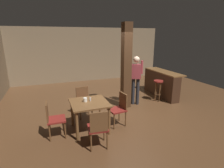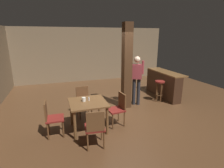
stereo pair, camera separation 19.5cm
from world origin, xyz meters
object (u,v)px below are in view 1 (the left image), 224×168
(napkin_cup, at_px, (85,100))
(standing_person, at_px, (136,77))
(bar_stool_near, at_px, (158,86))
(salt_shaker, at_px, (90,99))
(dining_table, at_px, (89,107))
(chair_west, at_px, (53,118))
(chair_north, at_px, (83,100))
(chair_south, at_px, (98,127))
(bar_counter, at_px, (161,83))
(chair_east, at_px, (119,107))

(napkin_cup, xyz_separation_m, standing_person, (2.02, 1.10, 0.18))
(standing_person, height_order, bar_stool_near, standing_person)
(bar_stool_near, bearing_deg, salt_shaker, -158.92)
(dining_table, relative_size, chair_west, 1.04)
(chair_west, xyz_separation_m, standing_person, (2.84, 1.20, 0.50))
(chair_north, distance_m, napkin_cup, 0.86)
(chair_north, relative_size, napkin_cup, 8.70)
(chair_south, height_order, bar_stool_near, chair_south)
(dining_table, relative_size, chair_south, 1.04)
(dining_table, height_order, chair_west, chair_west)
(salt_shaker, distance_m, standing_person, 2.20)
(bar_counter, bearing_deg, chair_north, -166.92)
(dining_table, relative_size, chair_east, 1.04)
(dining_table, relative_size, bar_counter, 0.49)
(napkin_cup, bearing_deg, chair_east, -5.01)
(chair_north, bearing_deg, standing_person, 9.16)
(dining_table, height_order, bar_counter, bar_counter)
(napkin_cup, distance_m, standing_person, 2.31)
(dining_table, relative_size, napkin_cup, 9.05)
(chair_south, xyz_separation_m, bar_stool_near, (2.89, 2.00, 0.08))
(chair_south, relative_size, chair_north, 1.00)
(chair_west, bearing_deg, bar_counter, 21.45)
(chair_east, relative_size, napkin_cup, 8.70)
(chair_north, relative_size, bar_counter, 0.47)
(chair_east, distance_m, bar_counter, 3.01)
(chair_south, bearing_deg, dining_table, 89.23)
(chair_south, bearing_deg, chair_east, 44.57)
(dining_table, distance_m, bar_stool_near, 3.11)
(dining_table, bearing_deg, salt_shaker, 57.52)
(dining_table, distance_m, napkin_cup, 0.21)
(chair_south, xyz_separation_m, salt_shaker, (0.06, 0.91, 0.31))
(chair_east, xyz_separation_m, salt_shaker, (-0.78, 0.08, 0.31))
(chair_west, bearing_deg, chair_north, 44.29)
(chair_west, bearing_deg, chair_south, -42.07)
(chair_west, bearing_deg, standing_person, 23.01)
(chair_north, height_order, bar_counter, bar_counter)
(chair_east, bearing_deg, chair_west, -179.28)
(bar_counter, bearing_deg, chair_south, -143.65)
(chair_east, bearing_deg, napkin_cup, 174.99)
(chair_north, distance_m, salt_shaker, 0.85)
(salt_shaker, bearing_deg, dining_table, -122.48)
(salt_shaker, bearing_deg, chair_south, -93.53)
(chair_north, height_order, chair_west, same)
(chair_south, xyz_separation_m, standing_person, (1.95, 2.01, 0.50))
(chair_south, height_order, salt_shaker, chair_south)
(chair_south, relative_size, bar_counter, 0.47)
(chair_south, distance_m, standing_person, 2.84)
(salt_shaker, relative_size, bar_counter, 0.05)
(chair_west, height_order, bar_counter, bar_counter)
(chair_west, relative_size, napkin_cup, 8.70)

